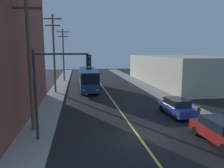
{
  "coord_description": "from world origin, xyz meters",
  "views": [
    {
      "loc": [
        -4.19,
        -13.65,
        6.01
      ],
      "look_at": [
        0.0,
        11.95,
        2.0
      ],
      "focal_mm": 33.8,
      "sensor_mm": 36.0,
      "label": 1
    }
  ],
  "objects_px": {
    "traffic_signal_left_corner": "(59,78)",
    "city_bus": "(88,78)",
    "parked_car_blue": "(177,107)",
    "utility_pole_far": "(63,53)",
    "parked_car_red": "(220,131)",
    "utility_pole_near": "(29,54)",
    "fire_hydrant": "(199,110)",
    "utility_pole_mid": "(54,50)"
  },
  "relations": [
    {
      "from": "fire_hydrant",
      "to": "traffic_signal_left_corner",
      "type": "bearing_deg",
      "value": -164.98
    },
    {
      "from": "utility_pole_far",
      "to": "traffic_signal_left_corner",
      "type": "distance_m",
      "value": 29.47
    },
    {
      "from": "utility_pole_mid",
      "to": "utility_pole_far",
      "type": "xyz_separation_m",
      "value": [
        0.54,
        12.26,
        -0.35
      ]
    },
    {
      "from": "utility_pole_near",
      "to": "utility_pole_far",
      "type": "relative_size",
      "value": 1.01
    },
    {
      "from": "traffic_signal_left_corner",
      "to": "city_bus",
      "type": "bearing_deg",
      "value": 81.72
    },
    {
      "from": "city_bus",
      "to": "utility_pole_far",
      "type": "bearing_deg",
      "value": 113.5
    },
    {
      "from": "parked_car_red",
      "to": "utility_pole_mid",
      "type": "distance_m",
      "value": 23.59
    },
    {
      "from": "city_bus",
      "to": "utility_pole_mid",
      "type": "xyz_separation_m",
      "value": [
        -4.88,
        -2.28,
        4.33
      ]
    },
    {
      "from": "parked_car_red",
      "to": "fire_hydrant",
      "type": "distance_m",
      "value": 5.8
    },
    {
      "from": "utility_pole_mid",
      "to": "utility_pole_far",
      "type": "relative_size",
      "value": 1.07
    },
    {
      "from": "utility_pole_far",
      "to": "city_bus",
      "type": "bearing_deg",
      "value": -66.5
    },
    {
      "from": "utility_pole_far",
      "to": "fire_hydrant",
      "type": "bearing_deg",
      "value": -62.19
    },
    {
      "from": "parked_car_blue",
      "to": "traffic_signal_left_corner",
      "type": "relative_size",
      "value": 0.74
    },
    {
      "from": "parked_car_blue",
      "to": "utility_pole_far",
      "type": "bearing_deg",
      "value": 115.0
    },
    {
      "from": "city_bus",
      "to": "traffic_signal_left_corner",
      "type": "relative_size",
      "value": 2.03
    },
    {
      "from": "city_bus",
      "to": "traffic_signal_left_corner",
      "type": "xyz_separation_m",
      "value": [
        -2.83,
        -19.42,
        2.49
      ]
    },
    {
      "from": "parked_car_blue",
      "to": "utility_pole_far",
      "type": "xyz_separation_m",
      "value": [
        -11.87,
        25.46,
        4.96
      ]
    },
    {
      "from": "utility_pole_mid",
      "to": "city_bus",
      "type": "bearing_deg",
      "value": 25.07
    },
    {
      "from": "parked_car_blue",
      "to": "utility_pole_near",
      "type": "relative_size",
      "value": 0.43
    },
    {
      "from": "city_bus",
      "to": "fire_hydrant",
      "type": "bearing_deg",
      "value": -59.68
    },
    {
      "from": "parked_car_blue",
      "to": "utility_pole_near",
      "type": "xyz_separation_m",
      "value": [
        -12.54,
        -2.07,
        4.99
      ]
    },
    {
      "from": "parked_car_blue",
      "to": "city_bus",
      "type": "bearing_deg",
      "value": 115.95
    },
    {
      "from": "parked_car_blue",
      "to": "parked_car_red",
      "type": "bearing_deg",
      "value": -89.76
    },
    {
      "from": "city_bus",
      "to": "fire_hydrant",
      "type": "height_order",
      "value": "city_bus"
    },
    {
      "from": "parked_car_red",
      "to": "utility_pole_near",
      "type": "bearing_deg",
      "value": 162.08
    },
    {
      "from": "city_bus",
      "to": "parked_car_red",
      "type": "height_order",
      "value": "city_bus"
    },
    {
      "from": "utility_pole_mid",
      "to": "traffic_signal_left_corner",
      "type": "distance_m",
      "value": 17.36
    },
    {
      "from": "parked_car_blue",
      "to": "utility_pole_far",
      "type": "distance_m",
      "value": 28.53
    },
    {
      "from": "parked_car_red",
      "to": "traffic_signal_left_corner",
      "type": "relative_size",
      "value": 0.74
    },
    {
      "from": "parked_car_red",
      "to": "utility_pole_mid",
      "type": "xyz_separation_m",
      "value": [
        -12.44,
        19.33,
        5.31
      ]
    },
    {
      "from": "parked_car_red",
      "to": "city_bus",
      "type": "bearing_deg",
      "value": 109.28
    },
    {
      "from": "parked_car_blue",
      "to": "utility_pole_mid",
      "type": "xyz_separation_m",
      "value": [
        -12.42,
        13.2,
        5.31
      ]
    },
    {
      "from": "parked_car_blue",
      "to": "utility_pole_near",
      "type": "distance_m",
      "value": 13.65
    },
    {
      "from": "city_bus",
      "to": "utility_pole_far",
      "type": "distance_m",
      "value": 11.58
    },
    {
      "from": "utility_pole_far",
      "to": "parked_car_blue",
      "type": "bearing_deg",
      "value": -65.0
    },
    {
      "from": "city_bus",
      "to": "parked_car_blue",
      "type": "distance_m",
      "value": 17.25
    },
    {
      "from": "city_bus",
      "to": "utility_pole_mid",
      "type": "distance_m",
      "value": 6.91
    },
    {
      "from": "utility_pole_far",
      "to": "traffic_signal_left_corner",
      "type": "relative_size",
      "value": 1.71
    },
    {
      "from": "utility_pole_near",
      "to": "utility_pole_mid",
      "type": "distance_m",
      "value": 15.27
    },
    {
      "from": "utility_pole_mid",
      "to": "utility_pole_far",
      "type": "height_order",
      "value": "utility_pole_mid"
    },
    {
      "from": "parked_car_red",
      "to": "utility_pole_near",
      "type": "relative_size",
      "value": 0.43
    },
    {
      "from": "parked_car_red",
      "to": "traffic_signal_left_corner",
      "type": "distance_m",
      "value": 11.17
    }
  ]
}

